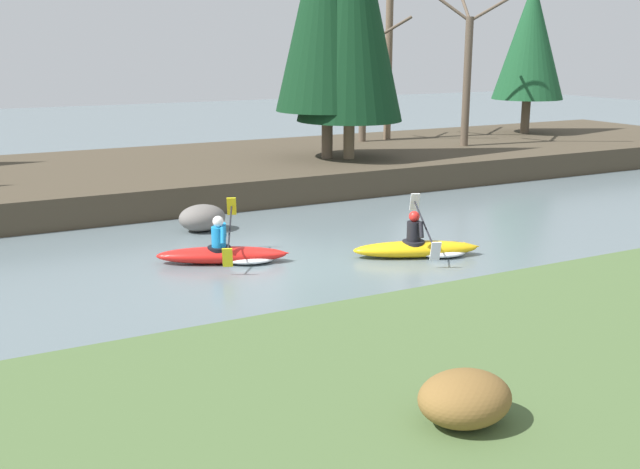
% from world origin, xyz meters
% --- Properties ---
extents(ground_plane, '(90.00, 90.00, 0.00)m').
position_xyz_m(ground_plane, '(0.00, 0.00, 0.00)').
color(ground_plane, slate).
extents(riverbank_near, '(44.00, 6.92, 0.58)m').
position_xyz_m(riverbank_near, '(0.00, -7.08, 0.29)').
color(riverbank_near, '#4C6638').
rests_on(riverbank_near, ground).
extents(riverbank_far, '(44.00, 8.61, 0.81)m').
position_xyz_m(riverbank_far, '(0.00, 9.72, 0.40)').
color(riverbank_far, '#473D2D').
rests_on(riverbank_far, ground).
extents(conifer_tree_right, '(2.90, 2.90, 6.19)m').
position_xyz_m(conifer_tree_right, '(15.19, 10.78, 4.60)').
color(conifer_tree_right, brown).
rests_on(conifer_tree_right, riverbank_far).
extents(bare_tree_mid_upstream, '(2.76, 2.73, 4.94)m').
position_xyz_m(bare_tree_mid_upstream, '(7.75, 11.63, 3.14)').
color(bare_tree_mid_upstream, brown).
rests_on(bare_tree_mid_upstream, riverbank_far).
extents(bare_tree_mid_downstream, '(3.98, 3.94, 7.26)m').
position_xyz_m(bare_tree_mid_downstream, '(8.95, 11.74, 4.23)').
color(bare_tree_mid_downstream, brown).
rests_on(bare_tree_mid_downstream, riverbank_far).
extents(bare_tree_downstream, '(3.36, 3.32, 6.08)m').
position_xyz_m(bare_tree_downstream, '(10.43, 8.80, 3.67)').
color(bare_tree_downstream, brown).
rests_on(bare_tree_downstream, riverbank_far).
extents(shrub_clump_nearest, '(1.03, 0.86, 0.56)m').
position_xyz_m(shrub_clump_nearest, '(-2.40, -7.58, 0.86)').
color(shrub_clump_nearest, brown).
rests_on(shrub_clump_nearest, riverbank_near).
extents(kayaker_lead, '(2.73, 1.99, 1.20)m').
position_xyz_m(kayaker_lead, '(2.05, -0.48, 0.20)').
color(kayaker_lead, yellow).
rests_on(kayaker_lead, ground).
extents(kayaker_middle, '(2.71, 1.96, 1.20)m').
position_xyz_m(kayaker_middle, '(-1.80, 0.99, 0.20)').
color(kayaker_middle, red).
rests_on(kayaker_middle, ground).
extents(boulder_midstream, '(1.15, 0.90, 0.65)m').
position_xyz_m(boulder_midstream, '(-1.35, 3.88, 0.32)').
color(boulder_midstream, slate).
rests_on(boulder_midstream, ground).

